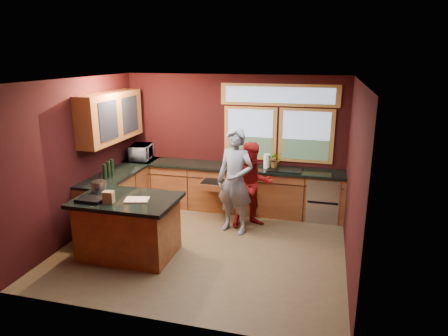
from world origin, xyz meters
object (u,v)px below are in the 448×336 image
at_px(person_red, 253,185).
at_px(island, 128,226).
at_px(stock_pot, 99,187).
at_px(cutting_board, 137,200).
at_px(person_grey, 235,181).

bearing_deg(person_red, island, -167.53).
bearing_deg(island, stock_pot, 164.74).
bearing_deg(cutting_board, island, 165.96).
relative_size(person_grey, cutting_board, 5.35).
distance_m(island, cutting_board, 0.52).
relative_size(person_red, stock_pot, 6.57).
xyz_separation_m(person_red, stock_pot, (-2.22, -1.44, 0.25)).
bearing_deg(stock_pot, island, -15.26).
xyz_separation_m(person_grey, stock_pot, (-1.96, -1.13, 0.10)).
distance_m(island, person_red, 2.32).
xyz_separation_m(person_grey, cutting_board, (-1.21, -1.33, 0.02)).
height_order(person_red, stock_pot, person_red).
xyz_separation_m(person_grey, person_red, (0.25, 0.31, -0.15)).
relative_size(person_grey, stock_pot, 7.81).
relative_size(island, person_red, 0.98).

